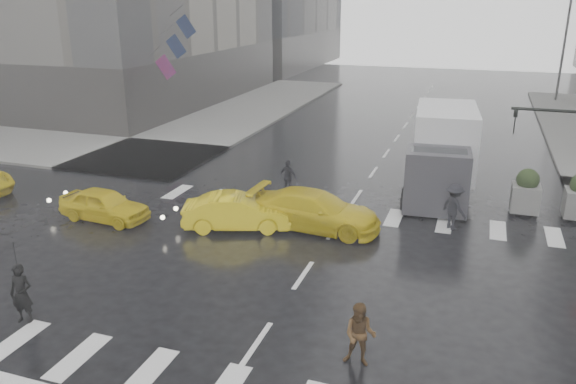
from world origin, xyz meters
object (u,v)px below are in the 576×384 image
at_px(pedestrian_brown, 360,335).
at_px(taxi_mid, 237,212).
at_px(taxi_front, 104,205).
at_px(box_truck, 443,150).

relative_size(pedestrian_brown, taxi_mid, 0.40).
distance_m(pedestrian_brown, taxi_front, 13.15).
xyz_separation_m(taxi_mid, box_truck, (7.05, 6.92, 1.33)).
xyz_separation_m(taxi_front, taxi_mid, (5.42, 0.90, 0.04)).
bearing_deg(taxi_front, pedestrian_brown, -112.79).
relative_size(pedestrian_brown, box_truck, 0.23).
xyz_separation_m(pedestrian_brown, taxi_mid, (-6.27, 6.90, -0.14)).
height_order(taxi_front, box_truck, box_truck).
bearing_deg(box_truck, pedestrian_brown, -98.07).
bearing_deg(taxi_front, box_truck, -53.56).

